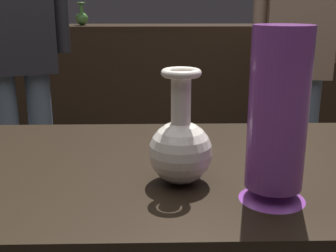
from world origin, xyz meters
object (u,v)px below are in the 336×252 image
Objects in this scene: vase_tall_behind at (276,119)px; visitor_near_right at (298,48)px; shelf_vase_far_left at (8,10)px; vase_centerpiece at (180,146)px; shelf_vase_left at (82,17)px; visitor_near_left at (15,35)px.

vase_tall_behind is 0.19× the size of visitor_near_right.
visitor_near_right is at bearing -28.53° from shelf_vase_far_left.
vase_centerpiece is 1.44× the size of shelf_vase_left.
visitor_near_left is (0.42, -1.19, -0.09)m from shelf_vase_far_left.
vase_tall_behind is at bearing 81.21° from visitor_near_right.
visitor_near_right reaches higher than shelf_vase_left.
vase_tall_behind is 2.46m from shelf_vase_left.
vase_centerpiece is at bearing 98.01° from visitor_near_left.
vase_tall_behind reaches higher than vase_centerpiece.
shelf_vase_left is 0.09× the size of visitor_near_left.
visitor_near_left is (-0.82, 1.22, 0.06)m from vase_tall_behind.
visitor_near_left reaches higher than visitor_near_right.
shelf_vase_far_left reaches higher than shelf_vase_left.
vase_tall_behind is at bearing -26.51° from vase_centerpiece.
shelf_vase_far_left is at bearing 114.95° from vase_centerpiece.
vase_centerpiece is at bearing 74.57° from visitor_near_right.
vase_tall_behind is at bearing -62.70° from shelf_vase_far_left.
vase_centerpiece is 0.73× the size of vase_tall_behind.
visitor_near_left reaches higher than shelf_vase_far_left.
visitor_near_left is at bearing -70.52° from shelf_vase_far_left.
vase_centerpiece is at bearing 153.49° from vase_tall_behind.
shelf_vase_left is at bearing -6.53° from shelf_vase_far_left.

